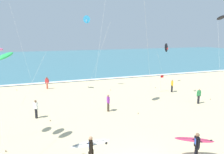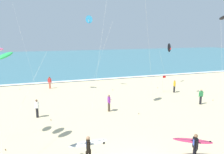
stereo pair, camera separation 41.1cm
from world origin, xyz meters
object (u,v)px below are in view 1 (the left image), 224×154
at_px(bystander_yellow_top, 172,86).
at_px(surfer_trailing, 91,146).
at_px(bystander_purple_top, 108,103).
at_px(kite_delta_cobalt_high, 87,20).
at_px(surfer_lead, 196,143).
at_px(bystander_green_top, 199,96).
at_px(bystander_white_top, 36,109).
at_px(kite_delta_charcoal_mid, 167,48).
at_px(bystander_red_top, 47,83).
at_px(lifeguard_flag, 161,82).

bearing_deg(bystander_yellow_top, surfer_trailing, -138.82).
xyz_separation_m(bystander_purple_top, bystander_yellow_top, (9.43, 3.80, 0.00)).
relative_size(surfer_trailing, kite_delta_cobalt_high, 0.24).
xyz_separation_m(surfer_lead, bystander_green_top, (7.19, 8.10, -0.24)).
height_order(surfer_lead, kite_delta_cobalt_high, kite_delta_cobalt_high).
xyz_separation_m(surfer_trailing, bystander_white_top, (-2.81, 7.89, -0.23)).
bearing_deg(bystander_white_top, bystander_yellow_top, 12.11).
bearing_deg(bystander_green_top, surfer_lead, -131.62).
relative_size(kite_delta_charcoal_mid, bystander_red_top, 3.59).
relative_size(kite_delta_charcoal_mid, bystander_yellow_top, 3.59).
relative_size(kite_delta_charcoal_mid, bystander_purple_top, 3.59).
bearing_deg(bystander_purple_top, surfer_lead, -76.17).
height_order(surfer_lead, bystander_red_top, surfer_lead).
distance_m(surfer_trailing, kite_delta_charcoal_mid, 22.03).
bearing_deg(bystander_white_top, bystander_green_top, -4.80).
relative_size(bystander_purple_top, lifeguard_flag, 0.76).
xyz_separation_m(kite_delta_cobalt_high, bystander_white_top, (-6.46, -8.51, -7.87)).
bearing_deg(bystander_purple_top, kite_delta_charcoal_mid, 36.25).
height_order(surfer_trailing, kite_delta_charcoal_mid, kite_delta_charcoal_mid).
bearing_deg(bystander_white_top, kite_delta_charcoal_mid, 24.16).
height_order(kite_delta_charcoal_mid, bystander_white_top, kite_delta_charcoal_mid).
bearing_deg(kite_delta_charcoal_mid, surfer_lead, -117.90).
xyz_separation_m(bystander_white_top, bystander_red_top, (1.35, 9.92, 0.00)).
relative_size(surfer_lead, bystander_yellow_top, 1.48).
bearing_deg(surfer_trailing, bystander_white_top, 109.61).
bearing_deg(bystander_purple_top, lifeguard_flag, 28.23).
bearing_deg(surfer_lead, bystander_red_top, 110.18).
bearing_deg(bystander_red_top, kite_delta_cobalt_high, -15.42).
bearing_deg(kite_delta_charcoal_mid, bystander_green_top, -102.09).
bearing_deg(bystander_green_top, kite_delta_cobalt_high, 133.07).
bearing_deg(kite_delta_charcoal_mid, bystander_red_top, 172.93).
bearing_deg(surfer_trailing, bystander_yellow_top, 41.18).
bearing_deg(kite_delta_charcoal_mid, lifeguard_flag, -129.05).
bearing_deg(surfer_trailing, kite_delta_charcoal_mid, 46.83).
bearing_deg(bystander_purple_top, bystander_green_top, -5.33).
relative_size(surfer_trailing, kite_delta_charcoal_mid, 0.38).
bearing_deg(kite_delta_cobalt_high, surfer_lead, -83.65).
distance_m(surfer_trailing, bystander_green_top, 14.43).
bearing_deg(surfer_trailing, surfer_lead, -15.08).
bearing_deg(surfer_lead, bystander_yellow_top, 60.53).
bearing_deg(bystander_white_top, surfer_lead, -48.06).
height_order(kite_delta_charcoal_mid, kite_delta_cobalt_high, kite_delta_cobalt_high).
relative_size(bystander_white_top, bystander_red_top, 1.00).
distance_m(surfer_lead, kite_delta_cobalt_high, 19.58).
bearing_deg(kite_delta_charcoal_mid, bystander_yellow_top, -113.23).
xyz_separation_m(surfer_lead, lifeguard_flag, (5.96, 13.36, 0.22)).
height_order(bystander_white_top, bystander_red_top, same).
relative_size(bystander_red_top, lifeguard_flag, 0.76).
height_order(surfer_lead, bystander_white_top, surfer_lead).
xyz_separation_m(bystander_red_top, bystander_purple_top, (4.90, -10.36, 0.00)).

